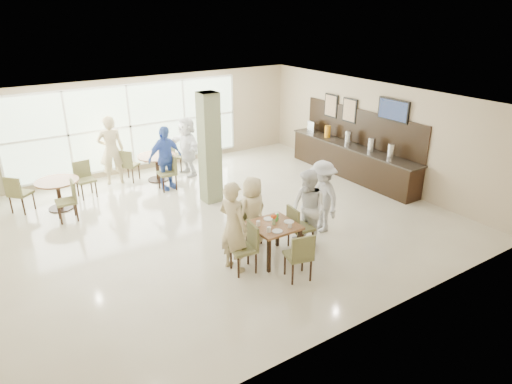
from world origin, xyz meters
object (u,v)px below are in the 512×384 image
adult_b (187,146)px  adult_standing (111,150)px  teen_left (233,227)px  teen_standing (322,197)px  round_table_left (58,188)px  teen_right (308,210)px  adult_a (165,158)px  round_table_right (157,161)px  buffet_counter (352,158)px  teen_far (253,211)px  main_table (274,229)px

adult_b → adult_standing: adult_standing is taller
teen_left → teen_standing: bearing=-98.8°
round_table_left → adult_standing: 1.99m
teen_left → adult_b: teen_left is taller
teen_right → adult_standing: adult_standing is taller
round_table_left → adult_a: size_ratio=0.59×
adult_b → adult_standing: (-2.06, 0.49, 0.11)m
round_table_left → round_table_right: 2.86m
teen_left → teen_right: bearing=-108.7°
buffet_counter → adult_b: bearing=144.6°
round_table_right → teen_left: (-0.63, -5.33, 0.32)m
round_table_right → teen_left: teen_left is taller
teen_far → teen_right: 1.15m
teen_standing → adult_b: adult_b is taller
main_table → round_table_right: same height
round_table_right → teen_far: teen_far is taller
round_table_left → buffet_counter: 8.03m
teen_far → adult_a: bearing=-98.7°
adult_standing → teen_standing: bearing=132.0°
teen_far → round_table_left: bearing=-66.3°
round_table_right → teen_far: bearing=-87.1°
main_table → adult_b: (0.71, 5.38, 0.22)m
round_table_right → adult_a: (-0.04, -0.76, 0.31)m
buffet_counter → teen_right: bearing=-145.9°
teen_right → adult_b: 5.36m
teen_far → teen_standing: bearing=154.8°
teen_right → adult_standing: bearing=-161.4°
adult_standing → adult_b: bearing=-179.9°
round_table_right → teen_left: 5.38m
teen_far → adult_standing: (-1.36, 5.10, 0.24)m
round_table_left → adult_b: 3.78m
buffet_counter → teen_left: (-5.52, -2.47, 0.34)m
teen_left → adult_standing: bearing=-11.2°
adult_standing → teen_left: bearing=108.5°
teen_far → teen_right: size_ratio=0.89×
adult_a → round_table_left: bearing=164.4°
buffet_counter → teen_left: bearing=-155.8°
adult_b → adult_a: bearing=-56.7°
buffet_counter → adult_standing: (-6.01, 3.29, 0.43)m
round_table_right → teen_standing: teen_standing is taller
main_table → buffet_counter: size_ratio=0.19×
main_table → adult_b: bearing=82.5°
teen_right → adult_a: (-1.15, 4.65, 0.05)m
buffet_counter → adult_a: buffet_counter is taller
adult_b → teen_standing: bearing=7.8°
round_table_left → adult_a: (2.76, -0.21, 0.32)m
adult_b → round_table_right: bearing=-95.8°
teen_far → main_table: bearing=76.4°
adult_a → adult_standing: size_ratio=0.90×
round_table_left → teen_standing: (4.63, -4.46, 0.26)m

